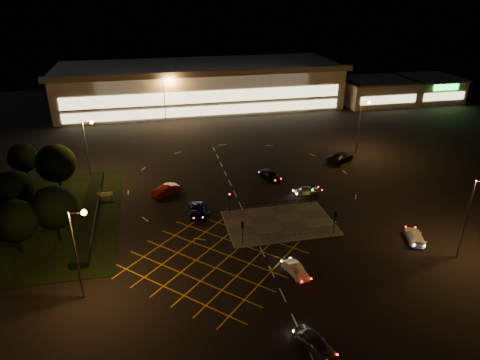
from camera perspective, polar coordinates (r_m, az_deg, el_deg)
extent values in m
plane|color=black|center=(59.02, 2.83, -5.04)|extent=(180.00, 180.00, 0.00)
cube|color=#4C4944|center=(57.85, 5.27, -5.72)|extent=(14.00, 9.00, 0.12)
cube|color=black|center=(64.17, -23.72, -4.66)|extent=(18.00, 30.00, 0.08)
cube|color=black|center=(63.04, -19.36, -3.96)|extent=(2.00, 26.00, 1.00)
cube|color=beige|center=(114.83, -5.34, 12.36)|extent=(70.00, 25.00, 10.00)
cube|color=slate|center=(113.85, -5.45, 14.92)|extent=(72.00, 26.50, 0.60)
cube|color=#FFEAA5|center=(102.70, -4.40, 10.93)|extent=(66.00, 0.20, 3.00)
cube|color=#FFEAA5|center=(103.50, -4.35, 9.21)|extent=(66.00, 0.20, 2.20)
cube|color=beige|center=(122.31, 17.55, 11.14)|extent=(18.00, 14.00, 6.00)
cube|color=slate|center=(121.68, 17.75, 12.58)|extent=(18.80, 14.80, 0.40)
cube|color=#FFEAA5|center=(116.51, 19.20, 10.09)|extent=(15.30, 0.20, 2.00)
cube|color=beige|center=(130.89, 23.79, 11.04)|extent=(14.00, 14.00, 6.00)
cube|color=slate|center=(130.30, 24.03, 12.38)|extent=(14.80, 14.80, 0.40)
cube|color=#FFEAA5|center=(125.48, 25.57, 10.02)|extent=(11.90, 0.20, 2.00)
cube|color=#19E533|center=(124.92, 25.80, 11.07)|extent=(7.00, 0.30, 1.40)
cylinder|color=slate|center=(45.27, -20.99, -9.53)|extent=(0.20, 0.20, 10.00)
cylinder|color=slate|center=(42.77, -21.03, -4.11)|extent=(1.40, 0.12, 0.12)
sphere|color=orange|center=(42.67, -20.10, -4.10)|extent=(0.56, 0.56, 0.56)
cylinder|color=slate|center=(54.63, 27.87, -4.76)|extent=(0.20, 0.20, 10.00)
cylinder|color=slate|center=(72.31, -19.77, 3.59)|extent=(0.20, 0.20, 10.00)
cylinder|color=slate|center=(70.76, -19.76, 7.27)|extent=(1.40, 0.12, 0.12)
sphere|color=orange|center=(70.68, -19.19, 7.30)|extent=(0.56, 0.56, 0.56)
cylinder|color=slate|center=(82.67, 15.57, 6.70)|extent=(0.20, 0.20, 10.00)
cylinder|color=slate|center=(81.73, 16.39, 9.92)|extent=(1.40, 0.12, 0.12)
sphere|color=orange|center=(82.07, 16.82, 9.89)|extent=(0.56, 0.56, 0.56)
cylinder|color=slate|center=(100.43, -10.02, 10.32)|extent=(0.20, 0.20, 10.00)
cylinder|color=slate|center=(99.41, -9.82, 13.03)|extent=(1.40, 0.12, 0.12)
sphere|color=orange|center=(99.46, -9.40, 13.04)|extent=(0.56, 0.56, 0.56)
cylinder|color=slate|center=(111.31, 11.34, 11.61)|extent=(0.20, 0.20, 10.00)
cylinder|color=slate|center=(110.64, 11.89, 14.03)|extent=(1.40, 0.12, 0.12)
sphere|color=orange|center=(110.94, 12.23, 14.00)|extent=(0.56, 0.56, 0.56)
cylinder|color=black|center=(52.35, 0.32, -7.14)|extent=(0.10, 0.10, 3.00)
cube|color=black|center=(51.72, 0.33, -6.01)|extent=(0.28, 0.18, 0.90)
sphere|color=#19FF33|center=(51.83, 0.29, -5.94)|extent=(0.16, 0.16, 0.16)
cylinder|color=black|center=(55.87, 12.48, -5.58)|extent=(0.10, 0.10, 3.00)
cube|color=black|center=(55.28, 12.59, -4.50)|extent=(0.28, 0.18, 0.90)
sphere|color=#19FF33|center=(55.39, 12.53, -4.44)|extent=(0.16, 0.16, 0.16)
cylinder|color=black|center=(59.15, -1.39, -3.15)|extent=(0.10, 0.10, 3.00)
cube|color=black|center=(58.60, -1.40, -2.12)|extent=(0.28, 0.18, 0.90)
sphere|color=#FF0C0C|center=(58.48, -1.37, -2.17)|extent=(0.16, 0.16, 0.16)
cylinder|color=black|center=(62.28, 9.51, -2.00)|extent=(0.10, 0.10, 3.00)
cube|color=black|center=(61.76, 9.59, -1.01)|extent=(0.28, 0.18, 0.90)
sphere|color=#19FF33|center=(61.65, 9.63, -1.06)|extent=(0.16, 0.16, 0.16)
cylinder|color=black|center=(57.32, -27.18, -7.56)|extent=(0.36, 0.36, 2.52)
sphere|color=black|center=(55.89, -27.79, -4.87)|extent=(5.04, 5.04, 5.04)
cylinder|color=black|center=(64.59, -27.38, -3.89)|extent=(0.36, 0.36, 2.70)
sphere|color=black|center=(63.24, -27.95, -1.26)|extent=(5.40, 5.40, 5.40)
cylinder|color=black|center=(70.63, -22.87, -0.56)|extent=(0.36, 0.36, 2.88)
sphere|color=black|center=(69.32, -23.35, 2.07)|extent=(5.76, 5.76, 5.76)
cylinder|color=black|center=(77.49, -26.52, 0.71)|extent=(0.36, 0.36, 2.34)
sphere|color=black|center=(76.51, -26.92, 2.67)|extent=(4.68, 4.68, 4.68)
cylinder|color=black|center=(57.98, -22.96, -6.23)|extent=(0.36, 0.36, 2.70)
sphere|color=black|center=(56.47, -23.51, -3.34)|extent=(5.40, 5.40, 5.40)
imported|color=#9DA0A4|center=(40.48, 9.94, -20.51)|extent=(3.22, 4.59, 1.45)
imported|color=silver|center=(48.36, 7.44, -11.80)|extent=(2.17, 4.00, 1.25)
imported|color=#110E56|center=(59.65, -5.72, -4.07)|extent=(2.49, 4.91, 1.33)
imported|color=black|center=(70.28, 4.04, 0.62)|extent=(3.46, 4.94, 1.33)
imported|color=silver|center=(65.82, 9.01, -1.38)|extent=(3.96, 1.84, 1.31)
imported|color=maroon|center=(65.80, -9.93, -1.37)|extent=(4.75, 3.81, 1.52)
imported|color=black|center=(79.45, 13.28, 3.00)|extent=(6.19, 5.28, 1.58)
imported|color=white|center=(57.91, 22.27, -6.93)|extent=(3.20, 4.88, 1.31)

